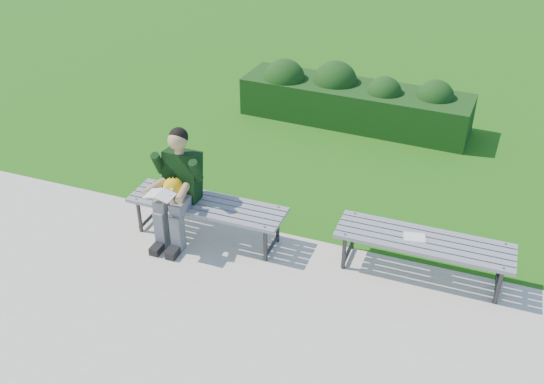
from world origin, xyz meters
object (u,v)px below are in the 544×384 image
Objects in this scene: bench_left at (207,207)px; hedge at (351,98)px; paper_sheet at (415,237)px; bench_right at (424,244)px; seated_boy at (177,184)px.

hedge is at bearing 78.99° from bench_left.
hedge reaches higher than bench_left.
bench_right is at bearing 0.00° from paper_sheet.
bench_right is at bearing 5.67° from seated_boy.
paper_sheet is at bearing -65.83° from hedge.
hedge is 3.83m from paper_sheet.
paper_sheet is (1.57, -3.50, 0.08)m from hedge.
bench_left and bench_right have the same top height.
seated_boy reaches higher than paper_sheet.
seated_boy is 2.61m from paper_sheet.
bench_left is at bearing 17.06° from seated_boy.
bench_right is 1.37× the size of seated_boy.
seated_boy is 5.34× the size of paper_sheet.
hedge is 3.74m from bench_left.
paper_sheet is at bearing 180.00° from bench_right.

